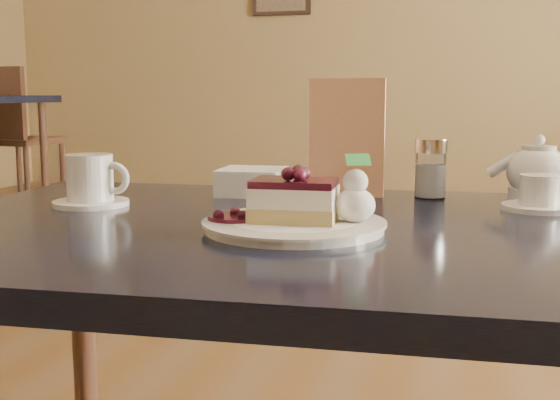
% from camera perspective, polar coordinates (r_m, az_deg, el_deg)
% --- Properties ---
extents(main_table, '(1.13, 0.79, 0.68)m').
position_cam_1_polar(main_table, '(0.96, 1.64, -6.13)').
color(main_table, black).
rests_on(main_table, ground).
extents(dessert_plate, '(0.23, 0.23, 0.01)m').
position_cam_1_polar(dessert_plate, '(0.90, 1.15, -2.11)').
color(dessert_plate, white).
rests_on(dessert_plate, main_table).
extents(cheesecake_slice, '(0.11, 0.08, 0.05)m').
position_cam_1_polar(cheesecake_slice, '(0.90, 1.16, -0.05)').
color(cheesecake_slice, tan).
rests_on(cheesecake_slice, dessert_plate).
extents(whipped_cream, '(0.05, 0.05, 0.05)m').
position_cam_1_polar(whipped_cream, '(0.90, 6.13, -0.38)').
color(whipped_cream, white).
rests_on(whipped_cream, dessert_plate).
extents(berry_sauce, '(0.07, 0.07, 0.01)m').
position_cam_1_polar(berry_sauce, '(0.91, -3.66, -1.42)').
color(berry_sauce, black).
rests_on(berry_sauce, dessert_plate).
extents(coffee_set, '(0.13, 0.12, 0.08)m').
position_cam_1_polar(coffee_set, '(1.14, -15.07, 1.35)').
color(coffee_set, white).
rests_on(coffee_set, main_table).
extents(tea_set, '(0.15, 0.21, 0.10)m').
position_cam_1_polar(tea_set, '(1.21, 20.17, 1.69)').
color(tea_set, white).
rests_on(tea_set, main_table).
extents(menu_card, '(0.13, 0.03, 0.20)m').
position_cam_1_polar(menu_card, '(1.20, 5.47, 5.07)').
color(menu_card, '#FBEAA8').
rests_on(menu_card, main_table).
extents(sugar_shaker, '(0.05, 0.05, 0.10)m').
position_cam_1_polar(sugar_shaker, '(1.20, 12.14, 2.56)').
color(sugar_shaker, white).
rests_on(sugar_shaker, main_table).
extents(napkin_stack, '(0.12, 0.12, 0.05)m').
position_cam_1_polar(napkin_stack, '(1.22, -2.28, 1.51)').
color(napkin_stack, white).
rests_on(napkin_stack, main_table).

